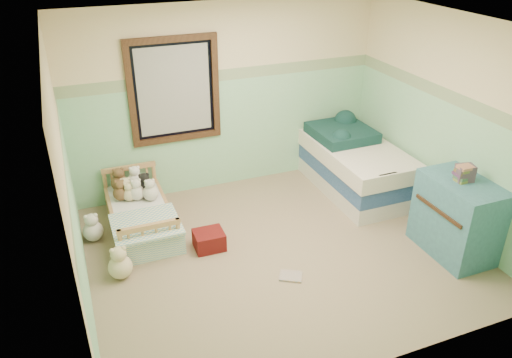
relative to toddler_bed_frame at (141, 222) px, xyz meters
name	(u,v)px	position (x,y,z in m)	size (l,w,h in m)	color
floor	(280,251)	(1.38, -1.05, -0.10)	(4.20, 3.60, 0.02)	#82705C
ceiling	(286,25)	(1.38, -1.05, 2.42)	(4.20, 3.60, 0.02)	white
wall_back	(227,99)	(1.38, 0.75, 1.16)	(4.20, 0.04, 2.50)	beige
wall_front	(384,246)	(1.38, -2.85, 1.16)	(4.20, 0.04, 2.50)	beige
wall_left	(68,187)	(-0.72, -1.05, 1.16)	(0.04, 3.60, 2.50)	beige
wall_right	(447,124)	(3.48, -1.05, 1.16)	(0.04, 3.60, 2.50)	beige
wainscot_mint	(228,134)	(1.38, 0.74, 0.66)	(4.20, 0.01, 1.50)	#86C691
border_strip	(226,75)	(1.38, 0.74, 1.49)	(4.20, 0.01, 0.15)	#496A48
window_frame	(174,91)	(0.68, 0.71, 1.36)	(1.16, 0.06, 1.36)	black
window_blinds	(174,91)	(0.68, 0.72, 1.36)	(0.92, 0.01, 1.12)	beige
toddler_bed_frame	(141,222)	(0.00, 0.00, 0.00)	(0.69, 1.38, 0.18)	#A17448
toddler_mattress	(140,211)	(0.00, 0.00, 0.15)	(0.63, 1.32, 0.12)	white
patchwork_quilt	(146,224)	(0.00, -0.43, 0.22)	(0.75, 0.69, 0.03)	#62A3C2
plush_bed_brown	(120,183)	(-0.15, 0.50, 0.32)	(0.21, 0.21, 0.21)	brown
plush_bed_white	(136,181)	(0.05, 0.50, 0.31)	(0.21, 0.21, 0.21)	white
plush_bed_tan	(126,191)	(-0.10, 0.28, 0.30)	(0.19, 0.19, 0.19)	beige
plush_bed_dark	(145,187)	(0.13, 0.28, 0.31)	(0.20, 0.20, 0.20)	black
plush_floor_cream	(93,231)	(-0.57, -0.05, 0.03)	(0.24, 0.24, 0.24)	silver
plush_floor_tan	(120,267)	(-0.37, -0.87, 0.04)	(0.26, 0.26, 0.26)	beige
twin_bed_frame	(352,181)	(2.93, -0.05, 0.02)	(0.91, 1.81, 0.22)	silver
twin_boxspring	(354,167)	(2.93, -0.05, 0.24)	(0.91, 1.81, 0.22)	navy
twin_mattress	(355,152)	(2.93, -0.05, 0.46)	(0.94, 1.85, 0.22)	white
teal_blanket	(342,132)	(2.88, 0.25, 0.64)	(0.77, 0.82, 0.14)	#113838
dresser	(457,217)	(3.19, -1.76, 0.36)	(0.56, 0.89, 0.89)	#315B6E
book_stack	(465,173)	(3.19, -1.74, 0.90)	(0.18, 0.14, 0.18)	brown
red_pillow	(209,240)	(0.65, -0.70, 0.02)	(0.34, 0.29, 0.21)	maroon
floor_book	(291,276)	(1.30, -1.53, -0.08)	(0.23, 0.18, 0.02)	orange
extra_plush_0	(137,193)	(0.01, 0.19, 0.30)	(0.19, 0.19, 0.19)	silver
extra_plush_1	(121,193)	(-0.17, 0.26, 0.30)	(0.19, 0.19, 0.19)	brown
extra_plush_2	(129,194)	(-0.08, 0.21, 0.29)	(0.16, 0.16, 0.16)	beige
extra_plush_3	(151,193)	(0.17, 0.12, 0.30)	(0.19, 0.19, 0.19)	silver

